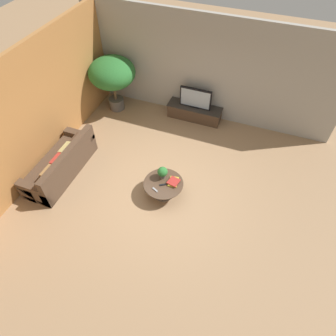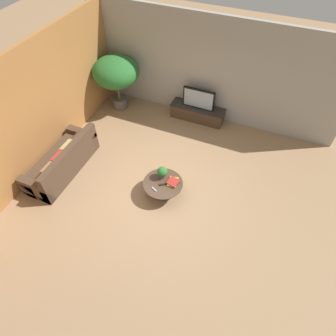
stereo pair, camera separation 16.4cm
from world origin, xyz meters
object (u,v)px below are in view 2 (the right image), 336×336
at_px(media_console, 197,113).
at_px(television, 199,99).
at_px(coffee_table, 163,186).
at_px(potted_plant_tabletop, 162,172).
at_px(couch_by_wall, 63,162).
at_px(potted_palm_tall, 116,73).

bearing_deg(media_console, television, -90.00).
xyz_separation_m(television, coffee_table, (0.18, -3.03, -0.45)).
distance_m(coffee_table, potted_plant_tabletop, 0.35).
height_order(media_console, television, television).
xyz_separation_m(media_console, coffee_table, (0.18, -3.04, 0.05)).
xyz_separation_m(coffee_table, couch_by_wall, (-2.65, -0.27, 0.02)).
xyz_separation_m(coffee_table, potted_plant_tabletop, (-0.08, 0.17, 0.30)).
bearing_deg(television, potted_palm_tall, -171.04).
height_order(coffee_table, potted_palm_tall, potted_palm_tall).
bearing_deg(couch_by_wall, coffee_table, 95.89).
height_order(television, coffee_table, television).
xyz_separation_m(media_console, potted_palm_tall, (-2.45, -0.39, 0.98)).
bearing_deg(coffee_table, media_console, 93.42).
bearing_deg(potted_palm_tall, potted_plant_tabletop, -44.30).
bearing_deg(coffee_table, potted_plant_tabletop, 116.84).
bearing_deg(potted_palm_tall, couch_by_wall, -90.45).
xyz_separation_m(media_console, potted_plant_tabletop, (0.10, -2.87, 0.34)).
bearing_deg(media_console, coffee_table, -86.58).
relative_size(media_console, television, 1.73).
relative_size(couch_by_wall, potted_palm_tall, 1.27).
bearing_deg(media_console, couch_by_wall, -126.71).
height_order(media_console, potted_plant_tabletop, potted_plant_tabletop).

